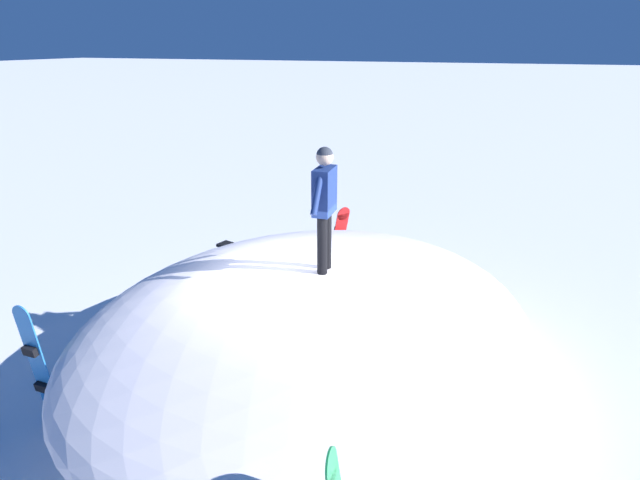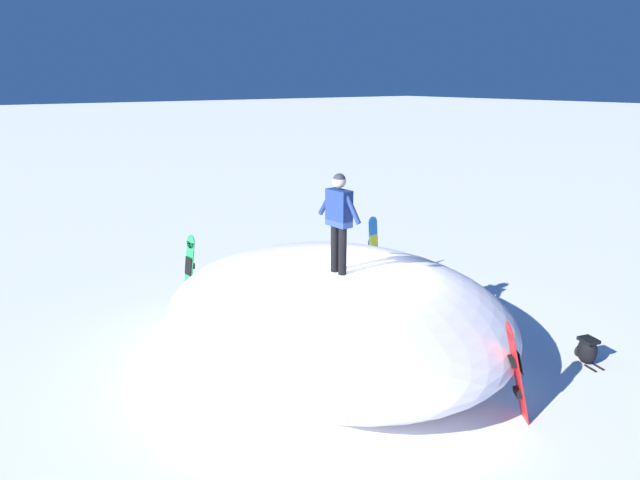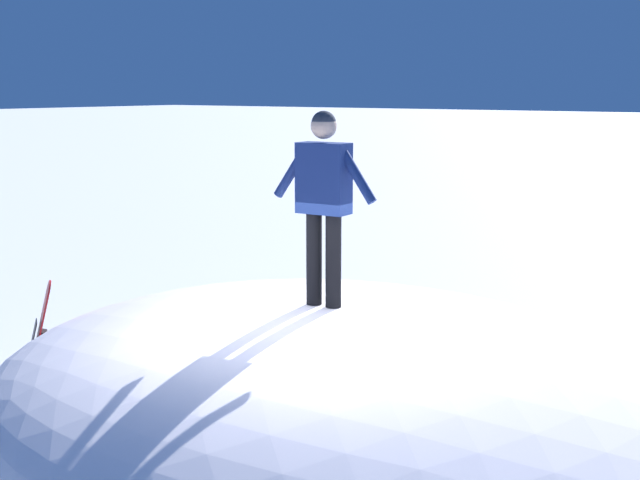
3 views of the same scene
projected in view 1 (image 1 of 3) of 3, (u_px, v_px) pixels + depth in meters
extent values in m
plane|color=white|center=(290.00, 363.00, 7.73)|extent=(240.00, 240.00, 0.00)
ellipsoid|color=white|center=(309.00, 326.00, 7.23)|extent=(7.43, 8.22, 1.57)
cylinder|color=black|center=(322.00, 245.00, 6.88)|extent=(0.14, 0.14, 0.83)
cylinder|color=black|center=(326.00, 240.00, 7.06)|extent=(0.14, 0.14, 0.83)
cube|color=navy|center=(325.00, 191.00, 6.71)|extent=(0.25, 0.47, 0.62)
sphere|color=beige|center=(325.00, 157.00, 6.55)|extent=(0.23, 0.23, 0.23)
cylinder|color=navy|center=(317.00, 193.00, 6.41)|extent=(0.11, 0.40, 0.51)
cylinder|color=navy|center=(331.00, 181.00, 6.98)|extent=(0.11, 0.40, 0.51)
sphere|color=#333842|center=(325.00, 155.00, 6.54)|extent=(0.21, 0.21, 0.21)
cube|color=#2672BF|center=(39.00, 368.00, 6.32)|extent=(0.26, 0.15, 1.55)
cylinder|color=#2672BF|center=(21.00, 315.00, 5.99)|extent=(0.26, 0.04, 0.26)
cube|color=yellow|center=(34.00, 349.00, 6.21)|extent=(0.22, 0.04, 0.37)
cube|color=black|center=(30.00, 351.00, 6.16)|extent=(0.19, 0.08, 0.12)
cube|color=black|center=(42.00, 387.00, 6.41)|extent=(0.19, 0.08, 0.12)
cube|color=red|center=(338.00, 244.00, 10.41)|extent=(0.47, 0.45, 1.39)
cylinder|color=red|center=(343.00, 214.00, 10.02)|extent=(0.24, 0.29, 0.29)
cube|color=black|center=(338.00, 233.00, 10.31)|extent=(0.22, 0.25, 0.34)
cube|color=black|center=(341.00, 234.00, 10.24)|extent=(0.19, 0.21, 0.12)
cube|color=black|center=(337.00, 255.00, 10.52)|extent=(0.19, 0.21, 0.12)
cylinder|color=#1E8C47|center=(331.00, 466.00, 3.83)|extent=(0.08, 0.29, 0.29)
ellipsoid|color=black|center=(226.00, 253.00, 11.14)|extent=(0.39, 0.42, 0.48)
ellipsoid|color=black|center=(221.00, 258.00, 11.04)|extent=(0.25, 0.16, 0.23)
cube|color=black|center=(225.00, 245.00, 11.06)|extent=(0.33, 0.35, 0.06)
cylinder|color=black|center=(236.00, 261.00, 11.31)|extent=(0.10, 0.25, 0.04)
cylinder|color=black|center=(230.00, 259.00, 11.41)|extent=(0.10, 0.25, 0.04)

